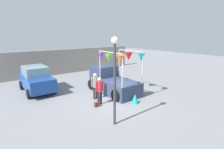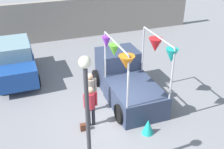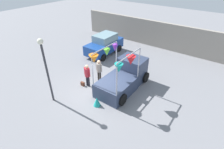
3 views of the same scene
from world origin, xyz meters
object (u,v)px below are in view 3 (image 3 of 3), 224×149
object	(u,v)px
parked_car	(105,44)
person_customer	(87,74)
person_vendor	(99,69)
handbag	(83,84)
vendor_truck	(125,75)
street_lamp	(45,63)
folded_kite_bundle_teal	(97,102)

from	to	relation	value
parked_car	person_customer	bearing A→B (deg)	-63.95
person_customer	person_vendor	bearing A→B (deg)	74.40
person_vendor	handbag	xyz separation A→B (m)	(-0.61, -1.14, -0.91)
parked_car	person_vendor	distance (m)	4.78
handbag	vendor_truck	bearing A→B (deg)	35.84
vendor_truck	parked_car	size ratio (longest dim) A/B	1.02
person_vendor	street_lamp	bearing A→B (deg)	-106.54
vendor_truck	parked_car	xyz separation A→B (m)	(-4.45, 3.37, 0.08)
handbag	parked_car	bearing A→B (deg)	111.85
street_lamp	folded_kite_bundle_teal	xyz separation A→B (m)	(2.56, 1.25, -2.36)
parked_car	handbag	size ratio (longest dim) A/B	14.29
handbag	street_lamp	bearing A→B (deg)	-99.87
parked_car	folded_kite_bundle_teal	bearing A→B (deg)	-55.23
parked_car	handbag	xyz separation A→B (m)	(2.05, -5.11, -0.80)
parked_car	person_customer	xyz separation A→B (m)	(2.40, -4.91, 0.08)
parked_car	folded_kite_bundle_teal	xyz separation A→B (m)	(4.22, -6.08, -0.64)
vendor_truck	folded_kite_bundle_teal	distance (m)	2.78
street_lamp	person_customer	bearing A→B (deg)	73.10
person_customer	person_vendor	distance (m)	0.97
vendor_truck	street_lamp	world-z (taller)	street_lamp
handbag	folded_kite_bundle_teal	world-z (taller)	folded_kite_bundle_teal
handbag	person_vendor	bearing A→B (deg)	61.72
person_vendor	handbag	distance (m)	1.58
street_lamp	person_vendor	bearing A→B (deg)	73.46
parked_car	person_vendor	xyz separation A→B (m)	(2.66, -3.97, 0.10)
person_customer	street_lamp	xyz separation A→B (m)	(-0.74, -2.43, 1.63)
person_customer	street_lamp	size ratio (longest dim) A/B	0.41
vendor_truck	handbag	distance (m)	3.05
handbag	person_customer	bearing A→B (deg)	29.74
vendor_truck	handbag	world-z (taller)	vendor_truck
handbag	street_lamp	distance (m)	3.38
vendor_truck	street_lamp	size ratio (longest dim) A/B	1.00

